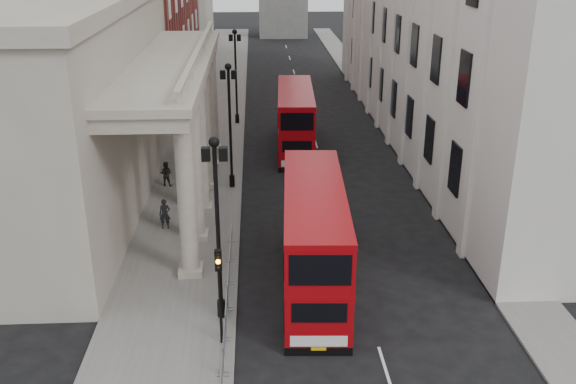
% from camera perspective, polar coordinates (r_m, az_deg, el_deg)
% --- Properties ---
extents(ground, '(260.00, 260.00, 0.00)m').
position_cam_1_polar(ground, '(25.99, -4.93, -15.88)').
color(ground, black).
rests_on(ground, ground).
extents(sidewalk_west, '(6.00, 140.00, 0.12)m').
position_cam_1_polar(sidewalk_west, '(53.14, -7.26, 4.29)').
color(sidewalk_west, slate).
rests_on(sidewalk_west, ground).
extents(sidewalk_east, '(3.00, 140.00, 0.12)m').
position_cam_1_polar(sidewalk_east, '(54.42, 10.39, 4.53)').
color(sidewalk_east, slate).
rests_on(sidewalk_east, ground).
extents(kerb, '(0.20, 140.00, 0.14)m').
position_cam_1_polar(kerb, '(52.99, -4.07, 4.38)').
color(kerb, slate).
rests_on(kerb, ground).
extents(portico_building, '(9.00, 28.00, 12.00)m').
position_cam_1_polar(portico_building, '(41.47, -19.23, 6.81)').
color(portico_building, gray).
rests_on(portico_building, ground).
extents(lamp_post_south, '(1.05, 0.44, 8.32)m').
position_cam_1_polar(lamp_post_south, '(26.95, -6.30, -2.30)').
color(lamp_post_south, black).
rests_on(lamp_post_south, sidewalk_west).
extents(lamp_post_mid, '(1.05, 0.44, 8.32)m').
position_cam_1_polar(lamp_post_mid, '(42.06, -5.19, 6.60)').
color(lamp_post_mid, black).
rests_on(lamp_post_mid, sidewalk_west).
extents(lamp_post_north, '(1.05, 0.44, 8.32)m').
position_cam_1_polar(lamp_post_north, '(57.65, -4.67, 10.75)').
color(lamp_post_north, black).
rests_on(lamp_post_north, sidewalk_west).
extents(traffic_light, '(0.28, 0.33, 4.30)m').
position_cam_1_polar(traffic_light, '(25.95, -6.14, -7.75)').
color(traffic_light, black).
rests_on(traffic_light, sidewalk_west).
extents(crowd_barriers, '(0.50, 18.75, 1.10)m').
position_cam_1_polar(crowd_barriers, '(27.42, -5.59, -11.94)').
color(crowd_barriers, gray).
rests_on(crowd_barriers, sidewalk_west).
extents(bus_near, '(3.39, 11.74, 5.01)m').
position_cam_1_polar(bus_near, '(30.51, 2.33, -3.93)').
color(bus_near, '#9B070C').
rests_on(bus_near, ground).
extents(bus_far, '(3.17, 11.29, 4.83)m').
position_cam_1_polar(bus_far, '(50.85, 0.66, 6.56)').
color(bus_far, '#A4070D').
rests_on(bus_far, ground).
extents(pedestrian_a, '(0.66, 0.45, 1.77)m').
position_cam_1_polar(pedestrian_a, '(37.55, -10.89, -1.94)').
color(pedestrian_a, black).
rests_on(pedestrian_a, sidewalk_west).
extents(pedestrian_b, '(0.94, 0.80, 1.71)m').
position_cam_1_polar(pedestrian_b, '(44.02, -10.79, 1.61)').
color(pedestrian_b, black).
rests_on(pedestrian_b, sidewalk_west).
extents(pedestrian_c, '(0.89, 0.60, 1.76)m').
position_cam_1_polar(pedestrian_c, '(43.35, -7.95, 1.51)').
color(pedestrian_c, black).
rests_on(pedestrian_c, sidewalk_west).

